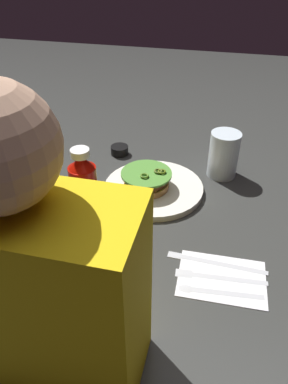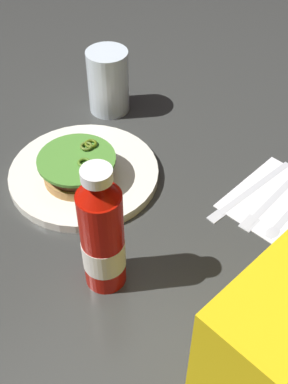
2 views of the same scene
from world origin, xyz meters
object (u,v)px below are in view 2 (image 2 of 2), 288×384
water_glass (108,81)px  spoon_utensil (286,217)px  butter_knife (246,193)px  fork_utensil (269,202)px  burger_sandwich (79,167)px  ketchup_bottle (102,237)px  napkin (274,198)px  dinner_plate (85,174)px

water_glass → spoon_utensil: bearing=90.3°
butter_knife → fork_utensil: same height
burger_sandwich → ketchup_bottle: size_ratio=0.62×
ketchup_bottle → butter_knife: size_ratio=1.02×
napkin → butter_knife: 0.05m
water_glass → napkin: size_ratio=0.74×
spoon_utensil → water_glass: bearing=-89.7°
dinner_plate → fork_utensil: bearing=124.1°
dinner_plate → ketchup_bottle: (0.12, 0.20, 0.09)m
ketchup_bottle → fork_utensil: 0.33m
butter_knife → ketchup_bottle: bearing=-7.6°
water_glass → butter_knife: bearing=90.2°
water_glass → spoon_utensil: size_ratio=0.77×
napkin → spoon_utensil: size_ratio=1.04×
napkin → spoon_utensil: spoon_utensil is taller
water_glass → fork_utensil: (-0.01, 0.41, -0.06)m
ketchup_bottle → butter_knife: 0.31m
water_glass → fork_utensil: size_ratio=0.70×
burger_sandwich → spoon_utensil: burger_sandwich is taller
ketchup_bottle → butter_knife: bearing=172.4°
ketchup_bottle → water_glass: 0.44m
napkin → fork_utensil: 0.02m
dinner_plate → spoon_utensil: bearing=119.6°
butter_knife → fork_utensil: (-0.01, 0.04, 0.00)m
napkin → butter_knife: (0.03, -0.04, 0.00)m
water_glass → napkin: bearing=94.1°
fork_utensil → spoon_utensil: same height
spoon_utensil → butter_knife: bearing=-89.0°
fork_utensil → spoon_utensil: size_ratio=1.10×
burger_sandwich → spoon_utensil: bearing=122.3°
ketchup_bottle → spoon_utensil: size_ratio=1.28×
water_glass → fork_utensil: water_glass is taller
napkin → ketchup_bottle: bearing=-13.8°
ketchup_bottle → water_glass: (-0.30, -0.33, -0.03)m
butter_knife → spoon_utensil: size_ratio=1.25×
ketchup_bottle → burger_sandwich: bearing=-118.4°
water_glass → napkin: water_glass is taller
burger_sandwich → ketchup_bottle: ketchup_bottle is taller
dinner_plate → water_glass: water_glass is taller
ketchup_bottle → fork_utensil: size_ratio=1.16×
burger_sandwich → butter_knife: burger_sandwich is taller
fork_utensil → dinner_plate: bearing=-55.9°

